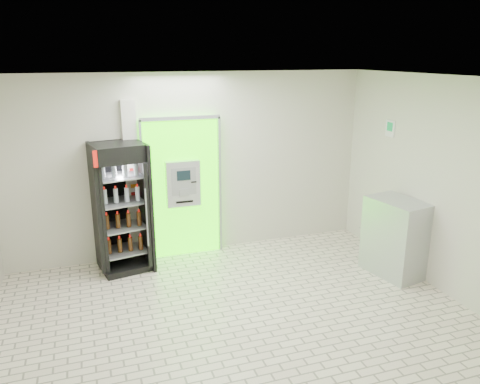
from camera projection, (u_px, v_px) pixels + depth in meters
name	position (u px, v px, depth m)	size (l,w,h in m)	color
ground	(241.00, 325.00, 5.85)	(6.00, 6.00, 0.00)	beige
room_shell	(241.00, 183.00, 5.33)	(6.00, 6.00, 6.00)	beige
atm_assembly	(182.00, 187.00, 7.65)	(1.30, 0.24, 2.33)	#32F302
pillar	(133.00, 183.00, 7.41)	(0.22, 0.11, 2.60)	silver
beverage_cooler	(122.00, 210.00, 7.18)	(0.87, 0.82, 2.00)	black
steel_cabinet	(396.00, 237.00, 7.09)	(0.76, 0.98, 1.18)	#B0B3B8
exit_sign	(390.00, 128.00, 7.44)	(0.02, 0.22, 0.26)	white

